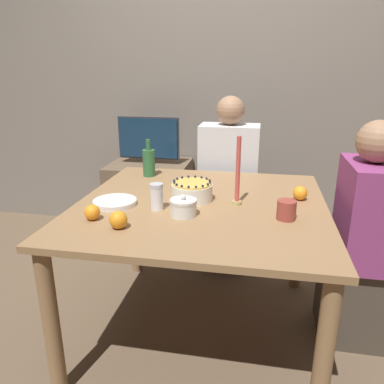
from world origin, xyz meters
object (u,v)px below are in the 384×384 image
(sugar_bowl, at_px, (183,207))
(bottle, at_px, (149,162))
(person_woman_floral, at_px, (361,250))
(candle, at_px, (238,177))
(person_man_blue_shirt, at_px, (228,194))
(cake, at_px, (192,191))
(sugar_shaker, at_px, (157,197))
(tv_monitor, at_px, (149,140))

(sugar_bowl, xyz_separation_m, bottle, (-0.34, 0.60, 0.05))
(person_woman_floral, bearing_deg, sugar_bowl, 109.10)
(sugar_bowl, distance_m, person_woman_floral, 0.95)
(candle, distance_m, person_man_blue_shirt, 0.88)
(person_man_blue_shirt, bearing_deg, candle, 97.92)
(cake, height_order, person_man_blue_shirt, person_man_blue_shirt)
(cake, relative_size, person_woman_floral, 0.18)
(person_woman_floral, bearing_deg, sugar_shaker, 103.95)
(cake, xyz_separation_m, person_man_blue_shirt, (0.12, 0.77, -0.27))
(candle, relative_size, bottle, 1.48)
(cake, bearing_deg, candle, -6.30)
(sugar_shaker, height_order, candle, candle)
(bottle, relative_size, tv_monitor, 0.46)
(cake, distance_m, sugar_shaker, 0.21)
(cake, bearing_deg, bottle, 131.38)
(candle, height_order, tv_monitor, candle)
(cake, distance_m, person_man_blue_shirt, 0.82)
(sugar_shaker, relative_size, person_woman_floral, 0.11)
(candle, bearing_deg, cake, 173.70)
(sugar_shaker, relative_size, bottle, 0.56)
(person_man_blue_shirt, bearing_deg, cake, 81.39)
(sugar_bowl, bearing_deg, person_woman_floral, 19.10)
(person_man_blue_shirt, bearing_deg, bottle, 39.94)
(candle, distance_m, person_woman_floral, 0.75)
(cake, distance_m, person_woman_floral, 0.91)
(person_man_blue_shirt, bearing_deg, sugar_shaker, 74.74)
(sugar_bowl, xyz_separation_m, person_woman_floral, (0.86, 0.30, -0.28))
(sugar_bowl, relative_size, bottle, 0.54)
(cake, relative_size, sugar_bowl, 1.68)
(candle, relative_size, person_woman_floral, 0.29)
(bottle, distance_m, tv_monitor, 0.70)
(candle, relative_size, tv_monitor, 0.68)
(person_man_blue_shirt, relative_size, person_woman_floral, 1.04)
(bottle, bearing_deg, sugar_shaker, -69.70)
(cake, relative_size, person_man_blue_shirt, 0.17)
(cake, distance_m, sugar_bowl, 0.21)
(person_man_blue_shirt, relative_size, tv_monitor, 2.46)
(bottle, distance_m, person_man_blue_shirt, 0.67)
(sugar_bowl, relative_size, person_woman_floral, 0.11)
(candle, bearing_deg, bottle, 144.05)
(person_man_blue_shirt, height_order, tv_monitor, person_man_blue_shirt)
(candle, bearing_deg, sugar_shaker, -159.36)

